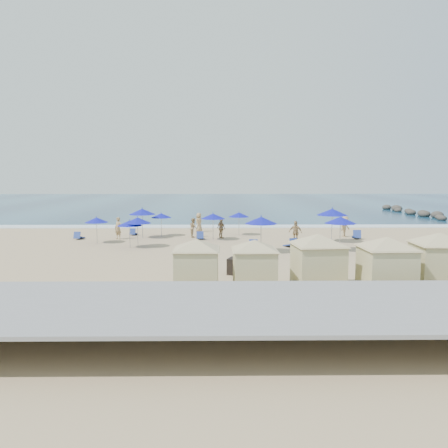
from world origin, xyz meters
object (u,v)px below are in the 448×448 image
Objects in this scene: trash_bin at (237,266)px; beachgoer_0 at (118,228)px; umbrella_3 at (137,220)px; umbrella_8 at (332,212)px; rock_jetty at (429,215)px; beachgoer_1 at (193,228)px; umbrella_2 at (142,212)px; umbrella_0 at (96,220)px; beachgoer_2 at (295,232)px; cabana_3 at (387,258)px; beachgoer_5 at (221,228)px; cabana_0 at (197,258)px; umbrella_4 at (161,215)px; beachgoer_3 at (345,226)px; beachgoer_4 at (199,222)px; cabana_2 at (318,255)px; umbrella_7 at (239,215)px; umbrella_6 at (261,220)px; cabana_4 at (439,254)px; umbrella_9 at (340,220)px; umbrella_5 at (213,216)px; umbrella_1 at (130,223)px; cabana_1 at (255,259)px.

beachgoer_0 reaches higher than trash_bin.
umbrella_8 is (14.57, 2.18, 0.41)m from umbrella_3.
rock_jetty is 32.74m from beachgoer_1.
beachgoer_0 is (-1.87, -0.58, -1.30)m from umbrella_2.
umbrella_0 is 15.18m from beachgoer_2.
umbrella_8 is at bearing 84.32° from cabana_3.
beachgoer_0 is 14.23m from beachgoer_2.
umbrella_2 reaches higher than beachgoer_5.
cabana_0 reaches higher than umbrella_4.
beachgoer_3 is 1.00× the size of beachgoer_4.
beachgoer_3 is (4.85, 3.71, 0.01)m from beachgoer_2.
beachgoer_1 is at bearing 164.70° from umbrella_8.
cabana_2 reaches higher than umbrella_7.
umbrella_6 is at bearing 164.31° from beachgoer_5.
cabana_4 reaches higher than umbrella_6.
beachgoer_3 is at bearing 44.04° from umbrella_6.
umbrella_2 reaches higher than beachgoer_4.
cabana_0 is at bearing -124.25° from umbrella_8.
umbrella_0 is at bearing 152.75° from trash_bin.
cabana_2 reaches higher than beachgoer_0.
umbrella_3 is 9.63m from beachgoer_4.
umbrella_9 is (3.80, 10.05, 0.54)m from cabana_2.
beachgoer_5 is (2.33, -0.66, 0.03)m from beachgoer_1.
umbrella_2 is 1.23× the size of umbrella_7.
cabana_3 reaches higher than trash_bin.
umbrella_5 is at bearing 33.27° from umbrella_3.
beachgoer_4 is (-4.64, 11.03, -1.30)m from umbrella_6.
umbrella_4 is 15.29m from umbrella_9.
umbrella_9 is 14.64m from beachgoer_4.
cabana_2 is 15.92m from umbrella_1.
beachgoer_3 reaches higher than beachgoer_1.
beachgoer_3 is (16.48, 5.23, -1.07)m from umbrella_3.
beachgoer_4 is at bearing 41.43° from umbrella_0.
beachgoer_2 is (7.92, -3.63, 0.06)m from beachgoer_1.
umbrella_0 is 18.03m from umbrella_9.
umbrella_2 is (-7.91, 16.72, 0.75)m from cabana_1.
cabana_2 reaches higher than umbrella_1.
beachgoer_1 is at bearing 51.74° from umbrella_1.
cabana_2 reaches higher than beachgoer_1.
cabana_2 is at bearing -45.35° from umbrella_0.
cabana_0 is 5.45m from cabana_2.
trash_bin is 0.41× the size of umbrella_1.
umbrella_7 is (11.09, 4.36, 0.01)m from umbrella_0.
umbrella_2 reaches higher than beachgoer_0.
umbrella_5 is at bearing -11.32° from umbrella_2.
beachgoer_2 is at bearing 83.71° from trash_bin.
rock_jetty is at bearing 64.82° from cabana_4.
beachgoer_3 is at bearing 17.60° from umbrella_3.
umbrella_1 is at bearing 149.75° from trash_bin.
cabana_1 is 2.24× the size of beachgoer_0.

